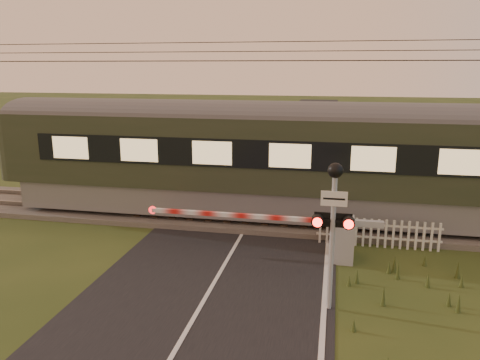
# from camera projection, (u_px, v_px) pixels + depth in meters

# --- Properties ---
(ground) EXTENTS (160.00, 160.00, 0.00)m
(ground) POSITION_uv_depth(u_px,v_px,m) (200.00, 308.00, 10.58)
(ground) COLOR #283916
(ground) RESTS_ON ground
(road) EXTENTS (6.00, 140.00, 0.03)m
(road) POSITION_uv_depth(u_px,v_px,m) (198.00, 313.00, 10.35)
(road) COLOR black
(road) RESTS_ON ground
(track_bed) EXTENTS (140.00, 3.40, 0.39)m
(track_bed) POSITION_uv_depth(u_px,v_px,m) (251.00, 217.00, 16.75)
(track_bed) COLOR #47423D
(track_bed) RESTS_ON ground
(overhead_wires) EXTENTS (120.00, 0.62, 0.62)m
(overhead_wires) POSITION_uv_depth(u_px,v_px,m) (252.00, 54.00, 15.41)
(overhead_wires) COLOR black
(overhead_wires) RESTS_ON ground
(boom_gate) EXTENTS (6.85, 0.92, 1.22)m
(boom_gate) POSITION_uv_depth(u_px,v_px,m) (332.00, 236.00, 13.16)
(boom_gate) COLOR gray
(boom_gate) RESTS_ON ground
(crossing_signal) EXTENTS (0.85, 0.35, 3.36)m
(crossing_signal) POSITION_uv_depth(u_px,v_px,m) (333.00, 211.00, 10.00)
(crossing_signal) COLOR gray
(crossing_signal) RESTS_ON ground
(picket_fence) EXTENTS (3.67, 0.07, 0.88)m
(picket_fence) POSITION_uv_depth(u_px,v_px,m) (378.00, 233.00, 14.03)
(picket_fence) COLOR silver
(picket_fence) RESTS_ON ground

